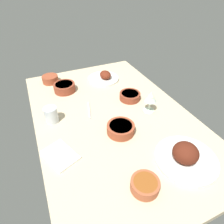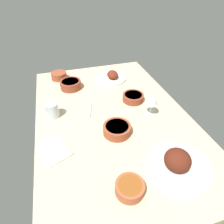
# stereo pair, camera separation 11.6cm
# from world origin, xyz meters

# --- Properties ---
(dining_table) EXTENTS (1.40, 0.90, 0.04)m
(dining_table) POSITION_xyz_m (0.00, 0.00, 0.02)
(dining_table) COLOR #C6B28E
(dining_table) RESTS_ON ground
(plate_near_viewer) EXTENTS (0.25, 0.25, 0.07)m
(plate_near_viewer) POSITION_xyz_m (0.43, -0.12, 0.06)
(plate_near_viewer) COLOR silver
(plate_near_viewer) RESTS_ON dining_table
(plate_center_main) EXTENTS (0.29, 0.29, 0.11)m
(plate_center_main) POSITION_xyz_m (-0.45, -0.17, 0.07)
(plate_center_main) COLOR silver
(plate_center_main) RESTS_ON dining_table
(bowl_pasta) EXTENTS (0.14, 0.14, 0.05)m
(bowl_pasta) POSITION_xyz_m (0.11, -0.18, 0.07)
(bowl_pasta) COLOR brown
(bowl_pasta) RESTS_ON dining_table
(bowl_soup) EXTENTS (0.12, 0.12, 0.05)m
(bowl_soup) POSITION_xyz_m (-0.50, 0.07, 0.07)
(bowl_soup) COLOR #A35133
(bowl_soup) RESTS_ON dining_table
(bowl_potatoes) EXTENTS (0.12, 0.12, 0.05)m
(bowl_potatoes) POSITION_xyz_m (0.56, 0.27, 0.07)
(bowl_potatoes) COLOR brown
(bowl_potatoes) RESTS_ON dining_table
(bowl_sauce) EXTENTS (0.15, 0.15, 0.06)m
(bowl_sauce) POSITION_xyz_m (0.39, 0.20, 0.07)
(bowl_sauce) COLOR brown
(bowl_sauce) RESTS_ON dining_table
(bowl_cream) EXTENTS (0.15, 0.15, 0.05)m
(bowl_cream) POSITION_xyz_m (-0.16, 0.02, 0.07)
(bowl_cream) COLOR brown
(bowl_cream) RESTS_ON dining_table
(wine_glass) EXTENTS (0.08, 0.08, 0.14)m
(wine_glass) POSITION_xyz_m (-0.06, -0.23, 0.14)
(wine_glass) COLOR silver
(wine_glass) RESTS_ON dining_table
(water_tumbler) EXTENTS (0.08, 0.08, 0.09)m
(water_tumbler) POSITION_xyz_m (0.08, 0.34, 0.09)
(water_tumbler) COLOR silver
(water_tumbler) RESTS_ON dining_table
(folded_napkin) EXTENTS (0.20, 0.17, 0.01)m
(folded_napkin) POSITION_xyz_m (-0.19, 0.36, 0.05)
(folded_napkin) COLOR white
(folded_napkin) RESTS_ON dining_table
(fork_loose) EXTENTS (0.17, 0.05, 0.01)m
(fork_loose) POSITION_xyz_m (0.10, 0.12, 0.04)
(fork_loose) COLOR silver
(fork_loose) RESTS_ON dining_table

